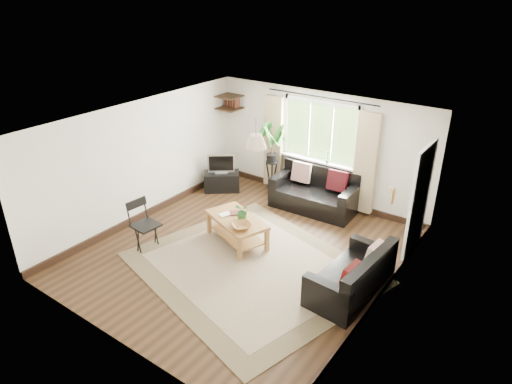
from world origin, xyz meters
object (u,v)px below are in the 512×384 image
Objects in this scene: tv_stand at (222,181)px; sofa_right at (351,273)px; palm_stand at (272,159)px; coffee_table at (237,230)px; folding_chair at (146,226)px; sofa_back at (315,191)px.

sofa_right is at bearing -62.47° from tv_stand.
palm_stand reaches higher than sofa_right.
folding_chair is (-1.20, -1.11, 0.21)m from coffee_table.
tv_stand is at bearing 15.49° from folding_chair.
folding_chair reaches higher than tv_stand.
sofa_right is 1.71× the size of folding_chair.
tv_stand is (-2.20, -0.41, -0.20)m from sofa_back.
palm_stand is (-1.17, 0.12, 0.42)m from sofa_back.
sofa_right is at bearing -37.42° from palm_stand.
folding_chair is (-3.55, -0.95, 0.09)m from sofa_right.
coffee_table is at bearing -106.60° from sofa_back.
sofa_back is at bearing 76.03° from coffee_table.
palm_stand is at bearing -11.72° from tv_stand.
sofa_back reaches higher than tv_stand.
sofa_right is (1.85, -2.19, -0.05)m from sofa_back.
sofa_back is 1.25m from palm_stand.
palm_stand is 1.83× the size of folding_chair.
coffee_table is 1.34× the size of folding_chair.
sofa_right is 4.43m from tv_stand.
sofa_right is at bearing -52.47° from sofa_back.
sofa_right is 2.36m from coffee_table.
palm_stand is at bearing 107.21° from coffee_table.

